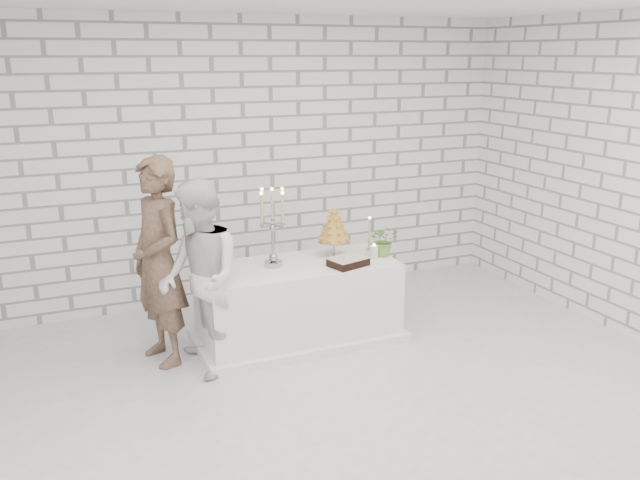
{
  "coord_description": "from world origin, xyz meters",
  "views": [
    {
      "loc": [
        -1.99,
        -4.25,
        2.62
      ],
      "look_at": [
        0.17,
        0.85,
        1.05
      ],
      "focal_mm": 37.2,
      "sensor_mm": 36.0,
      "label": 1
    }
  ],
  "objects": [
    {
      "name": "bride",
      "position": [
        -0.89,
        0.88,
        0.83
      ],
      "size": [
        0.65,
        0.82,
        1.65
      ],
      "primitive_type": "imported",
      "rotation": [
        0.0,
        0.0,
        -1.55
      ],
      "color": "white",
      "rests_on": "ground"
    },
    {
      "name": "ground",
      "position": [
        0.0,
        0.0,
        0.0
      ],
      "size": [
        6.0,
        5.0,
        0.01
      ],
      "primitive_type": "cube",
      "color": "silver",
      "rests_on": "ground"
    },
    {
      "name": "cake_table",
      "position": [
        0.08,
        1.15,
        0.38
      ],
      "size": [
        1.8,
        0.8,
        0.75
      ],
      "primitive_type": "cube",
      "color": "white",
      "rests_on": "ground"
    },
    {
      "name": "croquembouche",
      "position": [
        0.49,
        1.27,
        0.99
      ],
      "size": [
        0.32,
        0.32,
        0.48
      ],
      "primitive_type": null,
      "rotation": [
        0.0,
        0.0,
        0.04
      ],
      "color": "#B37B30",
      "rests_on": "cake_table"
    },
    {
      "name": "groom",
      "position": [
        -1.16,
        1.22,
        0.9
      ],
      "size": [
        0.6,
        0.76,
        1.81
      ],
      "primitive_type": "imported",
      "rotation": [
        0.0,
        0.0,
        -1.28
      ],
      "color": "#4C3122",
      "rests_on": "ground"
    },
    {
      "name": "flowers",
      "position": [
        0.93,
        1.09,
        0.9
      ],
      "size": [
        0.32,
        0.3,
        0.3
      ],
      "primitive_type": "imported",
      "rotation": [
        0.0,
        0.0,
        -0.25
      ],
      "color": "#567831",
      "rests_on": "cake_table"
    },
    {
      "name": "wall_back",
      "position": [
        0.0,
        2.5,
        1.5
      ],
      "size": [
        6.0,
        0.01,
        3.0
      ],
      "primitive_type": "cube",
      "color": "white",
      "rests_on": "ground"
    },
    {
      "name": "candelabra",
      "position": [
        -0.14,
        1.19,
        1.11
      ],
      "size": [
        0.38,
        0.38,
        0.73
      ],
      "primitive_type": null,
      "rotation": [
        0.0,
        0.0,
        -0.34
      ],
      "color": "#9898A2",
      "rests_on": "cake_table"
    },
    {
      "name": "extra_taper",
      "position": [
        0.88,
        1.29,
        0.91
      ],
      "size": [
        0.07,
        0.07,
        0.32
      ],
      "primitive_type": "cylinder",
      "rotation": [
        0.0,
        0.0,
        -0.15
      ],
      "color": "tan",
      "rests_on": "cake_table"
    },
    {
      "name": "chocolate_cake",
      "position": [
        0.48,
        0.93,
        0.79
      ],
      "size": [
        0.38,
        0.32,
        0.08
      ],
      "primitive_type": "cube",
      "rotation": [
        0.0,
        0.0,
        0.28
      ],
      "color": "black",
      "rests_on": "cake_table"
    },
    {
      "name": "pillar_candle",
      "position": [
        0.81,
        1.05,
        0.81
      ],
      "size": [
        0.09,
        0.09,
        0.12
      ],
      "primitive_type": "cylinder",
      "rotation": [
        0.0,
        0.0,
        -0.15
      ],
      "color": "white",
      "rests_on": "cake_table"
    },
    {
      "name": "wall_front",
      "position": [
        0.0,
        -2.5,
        1.5
      ],
      "size": [
        6.0,
        0.01,
        3.0
      ],
      "primitive_type": "cube",
      "color": "white",
      "rests_on": "ground"
    }
  ]
}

